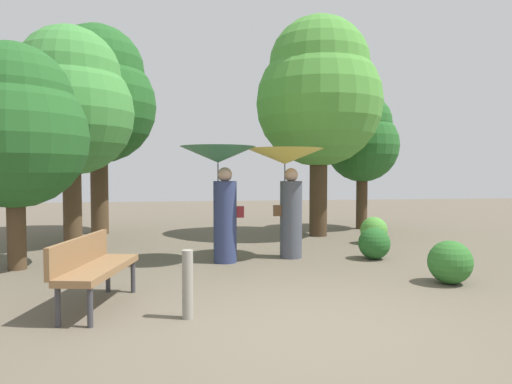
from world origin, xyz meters
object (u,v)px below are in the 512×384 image
(tree_near_left, at_px, (70,102))
(tree_far_back, at_px, (14,125))
(person_left, at_px, (220,177))
(park_bench, at_px, (93,265))
(tree_near_right, at_px, (362,139))
(person_right, at_px, (287,175))
(tree_mid_left, at_px, (98,95))
(tree_mid_right, at_px, (319,92))
(path_marker_post, at_px, (188,284))

(tree_near_left, xyz_separation_m, tree_far_back, (-0.30, -2.28, -0.74))
(person_left, height_order, park_bench, person_left)
(tree_near_right, height_order, tree_far_back, tree_near_right)
(tree_far_back, bearing_deg, person_left, 1.62)
(park_bench, bearing_deg, tree_near_right, -30.68)
(person_right, height_order, tree_mid_left, tree_mid_left)
(tree_mid_right, xyz_separation_m, tree_far_back, (-5.97, -3.03, -1.21))
(person_left, distance_m, path_marker_post, 3.24)
(park_bench, height_order, tree_near_right, tree_near_right)
(person_right, relative_size, tree_mid_right, 0.37)
(tree_mid_left, height_order, tree_mid_right, tree_mid_right)
(tree_near_right, bearing_deg, path_marker_post, -123.94)
(person_right, relative_size, path_marker_post, 2.70)
(path_marker_post, bearing_deg, tree_near_right, 56.06)
(park_bench, relative_size, tree_far_back, 0.43)
(person_right, xyz_separation_m, tree_far_back, (-4.59, -0.35, 0.82))
(tree_far_back, bearing_deg, park_bench, -53.97)
(park_bench, height_order, tree_mid_left, tree_mid_left)
(tree_mid_right, bearing_deg, tree_near_left, -172.44)
(person_left, height_order, path_marker_post, person_left)
(tree_far_back, bearing_deg, tree_near_left, 82.45)
(tree_mid_right, height_order, path_marker_post, tree_mid_right)
(tree_mid_right, bearing_deg, person_right, -117.21)
(person_left, bearing_deg, path_marker_post, 165.73)
(park_bench, height_order, tree_mid_right, tree_mid_right)
(tree_far_back, bearing_deg, path_marker_post, -45.86)
(park_bench, xyz_separation_m, tree_near_left, (-1.39, 4.60, 2.58))
(tree_far_back, bearing_deg, tree_mid_left, 83.37)
(person_right, bearing_deg, path_marker_post, 147.17)
(tree_mid_left, relative_size, tree_mid_right, 0.98)
(person_left, distance_m, park_bench, 3.10)
(tree_far_back, bearing_deg, tree_near_right, 29.06)
(tree_mid_left, distance_m, tree_mid_right, 5.61)
(path_marker_post, bearing_deg, tree_mid_left, 108.07)
(tree_mid_right, bearing_deg, park_bench, -128.66)
(tree_near_left, bearing_deg, person_right, -24.30)
(tree_far_back, distance_m, path_marker_post, 4.48)
(person_left, height_order, tree_mid_right, tree_mid_right)
(tree_near_left, bearing_deg, tree_mid_left, 84.47)
(tree_near_left, xyz_separation_m, tree_mid_right, (5.67, 0.75, 0.47))
(person_left, bearing_deg, tree_far_back, 87.80)
(person_right, relative_size, tree_near_left, 0.43)
(person_right, relative_size, tree_far_back, 0.55)
(person_left, relative_size, tree_mid_right, 0.38)
(park_bench, height_order, tree_near_left, tree_near_left)
(tree_mid_left, bearing_deg, path_marker_post, -71.93)
(person_right, distance_m, park_bench, 4.08)
(tree_mid_left, distance_m, path_marker_post, 8.10)
(tree_mid_right, bearing_deg, person_left, -131.76)
(person_right, relative_size, park_bench, 1.30)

